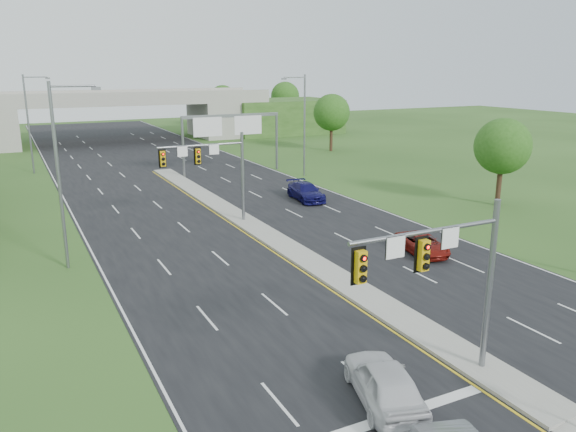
# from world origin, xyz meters

# --- Properties ---
(ground) EXTENTS (240.00, 240.00, 0.00)m
(ground) POSITION_xyz_m (0.00, 0.00, 0.00)
(ground) COLOR #2A4B1A
(ground) RESTS_ON ground
(road) EXTENTS (24.00, 160.00, 0.02)m
(road) POSITION_xyz_m (0.00, 35.00, 0.01)
(road) COLOR black
(road) RESTS_ON ground
(median) EXTENTS (2.00, 54.00, 0.16)m
(median) POSITION_xyz_m (0.00, 23.00, 0.10)
(median) COLOR gray
(median) RESTS_ON road
(median_nose) EXTENTS (2.00, 2.00, 0.16)m
(median_nose) POSITION_xyz_m (0.00, -4.00, 0.10)
(median_nose) COLOR gray
(median_nose) RESTS_ON road
(lane_markings) EXTENTS (23.72, 160.00, 0.01)m
(lane_markings) POSITION_xyz_m (-0.60, 28.91, 0.02)
(lane_markings) COLOR gold
(lane_markings) RESTS_ON road
(signal_mast_near) EXTENTS (6.62, 0.60, 7.00)m
(signal_mast_near) POSITION_xyz_m (-2.26, -0.07, 4.73)
(signal_mast_near) COLOR slate
(signal_mast_near) RESTS_ON ground
(signal_mast_far) EXTENTS (6.62, 0.60, 7.00)m
(signal_mast_far) POSITION_xyz_m (-2.26, 24.93, 4.73)
(signal_mast_far) COLOR slate
(signal_mast_far) RESTS_ON ground
(sign_gantry) EXTENTS (11.58, 0.44, 6.67)m
(sign_gantry) POSITION_xyz_m (6.68, 44.92, 5.24)
(sign_gantry) COLOR slate
(sign_gantry) RESTS_ON ground
(overpass) EXTENTS (80.00, 14.00, 8.10)m
(overpass) POSITION_xyz_m (0.00, 80.00, 3.55)
(overpass) COLOR gray
(overpass) RESTS_ON ground
(lightpole_l_mid) EXTENTS (2.85, 0.25, 11.00)m
(lightpole_l_mid) POSITION_xyz_m (-13.30, 20.00, 6.10)
(lightpole_l_mid) COLOR slate
(lightpole_l_mid) RESTS_ON ground
(lightpole_l_far) EXTENTS (2.85, 0.25, 11.00)m
(lightpole_l_far) POSITION_xyz_m (-13.30, 55.00, 6.10)
(lightpole_l_far) COLOR slate
(lightpole_l_far) RESTS_ON ground
(lightpole_r_far) EXTENTS (2.85, 0.25, 11.00)m
(lightpole_r_far) POSITION_xyz_m (13.30, 40.00, 6.10)
(lightpole_r_far) COLOR slate
(lightpole_r_far) RESTS_ON ground
(tree_r_near) EXTENTS (4.80, 4.80, 7.60)m
(tree_r_near) POSITION_xyz_m (22.00, 20.00, 5.18)
(tree_r_near) COLOR #382316
(tree_r_near) RESTS_ON ground
(tree_r_mid) EXTENTS (5.20, 5.20, 8.12)m
(tree_r_mid) POSITION_xyz_m (26.00, 55.00, 5.51)
(tree_r_mid) COLOR #382316
(tree_r_mid) RESTS_ON ground
(tree_back_c) EXTENTS (5.60, 5.60, 8.32)m
(tree_back_c) POSITION_xyz_m (24.00, 94.00, 5.51)
(tree_back_c) COLOR #382316
(tree_back_c) RESTS_ON ground
(tree_back_d) EXTENTS (6.00, 6.00, 8.85)m
(tree_back_d) POSITION_xyz_m (38.00, 94.00, 5.84)
(tree_back_d) COLOR #382316
(tree_back_d) RESTS_ON ground
(car_white) EXTENTS (3.26, 5.20, 1.65)m
(car_white) POSITION_xyz_m (-4.91, -0.15, 0.85)
(car_white) COLOR silver
(car_white) RESTS_ON road
(car_far_a) EXTENTS (2.92, 4.88, 1.27)m
(car_far_a) POSITION_xyz_m (7.39, 12.55, 0.65)
(car_far_a) COLOR maroon
(car_far_a) RESTS_ON road
(car_far_b) EXTENTS (2.71, 5.53, 1.55)m
(car_far_b) POSITION_xyz_m (7.88, 29.26, 0.79)
(car_far_b) COLOR #0D0B46
(car_far_b) RESTS_ON road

